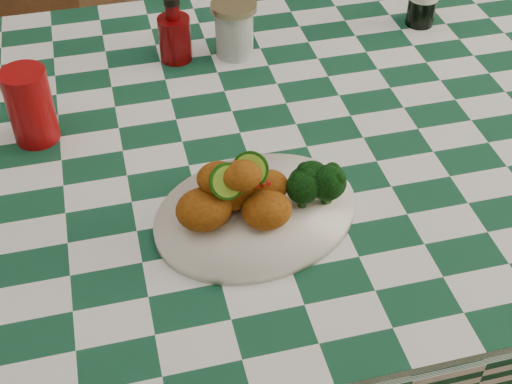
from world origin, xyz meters
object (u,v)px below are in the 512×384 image
object	(u,v)px
dining_table	(243,278)
fried_chicken_pile	(241,188)
red_tumbler	(30,106)
wooden_chair_right	(350,36)
ketchup_bottle	(174,29)
plate	(256,214)
mason_jar	(234,29)
wooden_chair_left	(20,72)

from	to	relation	value
dining_table	fried_chicken_pile	world-z (taller)	fried_chicken_pile
dining_table	red_tumbler	distance (m)	0.58
dining_table	wooden_chair_right	distance (m)	0.85
dining_table	ketchup_bottle	bearing A→B (deg)	104.64
dining_table	plate	xyz separation A→B (m)	(-0.02, -0.21, 0.40)
red_tumbler	ketchup_bottle	size ratio (longest dim) A/B	1.00
ketchup_bottle	mason_jar	world-z (taller)	ketchup_bottle
red_tumbler	wooden_chair_left	xyz separation A→B (m)	(-0.09, 0.68, -0.35)
wooden_chair_left	ketchup_bottle	bearing A→B (deg)	-66.57
plate	wooden_chair_left	world-z (taller)	wooden_chair_left
ketchup_bottle	wooden_chair_left	size ratio (longest dim) A/B	0.13
fried_chicken_pile	red_tumbler	world-z (taller)	red_tumbler
dining_table	plate	distance (m)	0.46
dining_table	ketchup_bottle	size ratio (longest dim) A/B	12.32
plate	ketchup_bottle	xyz separation A→B (m)	(-0.05, 0.48, 0.06)
red_tumbler	wooden_chair_right	size ratio (longest dim) A/B	0.13
mason_jar	wooden_chair_right	xyz separation A→B (m)	(0.43, 0.44, -0.33)
wooden_chair_right	ketchup_bottle	bearing A→B (deg)	-148.05
mason_jar	wooden_chair_right	distance (m)	0.70
dining_table	red_tumbler	size ratio (longest dim) A/B	12.37
mason_jar	wooden_chair_left	size ratio (longest dim) A/B	0.11
mason_jar	wooden_chair_right	world-z (taller)	wooden_chair_right
dining_table	ketchup_bottle	distance (m)	0.54
plate	wooden_chair_left	distance (m)	1.08
plate	wooden_chair_right	size ratio (longest dim) A/B	0.31
plate	mason_jar	bearing A→B (deg)	81.24
plate	fried_chicken_pile	distance (m)	0.06
mason_jar	wooden_chair_right	bearing A→B (deg)	45.86
wooden_chair_right	plate	bearing A→B (deg)	-125.33
dining_table	plate	world-z (taller)	plate
mason_jar	wooden_chair_left	world-z (taller)	wooden_chair_left
ketchup_bottle	wooden_chair_right	size ratio (longest dim) A/B	0.13
plate	wooden_chair_left	xyz separation A→B (m)	(-0.41, 0.96, -0.29)
plate	mason_jar	size ratio (longest dim) A/B	2.89
fried_chicken_pile	ketchup_bottle	xyz separation A→B (m)	(-0.02, 0.48, -0.00)
ketchup_bottle	dining_table	bearing A→B (deg)	-75.36
dining_table	wooden_chair_left	bearing A→B (deg)	120.08
red_tumbler	wooden_chair_right	world-z (taller)	wooden_chair_right
mason_jar	red_tumbler	bearing A→B (deg)	-155.10
plate	red_tumbler	bearing A→B (deg)	138.34
dining_table	wooden_chair_left	xyz separation A→B (m)	(-0.43, 0.75, 0.11)
red_tumbler	mason_jar	size ratio (longest dim) A/B	1.21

